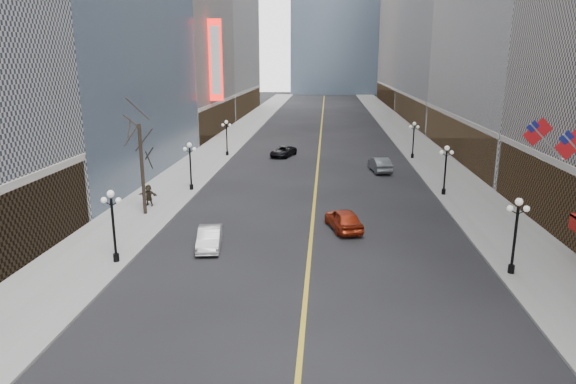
% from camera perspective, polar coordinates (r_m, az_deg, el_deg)
% --- Properties ---
extents(sidewalk_east, '(6.00, 230.00, 0.15)m').
position_cam_1_polar(sidewalk_east, '(70.86, 14.89, 4.21)').
color(sidewalk_east, gray).
rests_on(sidewalk_east, ground).
extents(sidewalk_west, '(6.00, 230.00, 0.15)m').
position_cam_1_polar(sidewalk_west, '(71.23, -7.90, 4.61)').
color(sidewalk_west, gray).
rests_on(sidewalk_west, ground).
extents(lane_line, '(0.25, 200.00, 0.02)m').
position_cam_1_polar(lane_line, '(79.53, 3.59, 5.71)').
color(lane_line, gold).
rests_on(lane_line, ground).
extents(streetlamp_east_1, '(1.26, 0.44, 4.52)m').
position_cam_1_polar(streetlamp_east_1, '(31.96, 24.00, -3.67)').
color(streetlamp_east_1, black).
rests_on(streetlamp_east_1, sidewalk_east).
extents(streetlamp_east_2, '(1.26, 0.44, 4.52)m').
position_cam_1_polar(streetlamp_east_2, '(48.73, 17.12, 2.90)').
color(streetlamp_east_2, black).
rests_on(streetlamp_east_2, sidewalk_east).
extents(streetlamp_east_3, '(1.26, 0.44, 4.52)m').
position_cam_1_polar(streetlamp_east_3, '(66.15, 13.78, 6.05)').
color(streetlamp_east_3, black).
rests_on(streetlamp_east_3, sidewalk_east).
extents(streetlamp_west_1, '(1.26, 0.44, 4.52)m').
position_cam_1_polar(streetlamp_west_1, '(32.64, -18.89, -2.82)').
color(streetlamp_west_1, black).
rests_on(streetlamp_west_1, sidewalk_west).
extents(streetlamp_west_2, '(1.26, 0.44, 4.52)m').
position_cam_1_polar(streetlamp_west_2, '(49.18, -10.81, 3.39)').
color(streetlamp_west_2, black).
rests_on(streetlamp_west_2, sidewalk_west).
extents(streetlamp_west_3, '(1.26, 0.44, 4.52)m').
position_cam_1_polar(streetlamp_west_3, '(66.48, -6.84, 6.41)').
color(streetlamp_west_3, black).
rests_on(streetlamp_west_3, sidewalk_west).
extents(flag_4, '(2.87, 0.12, 2.87)m').
position_cam_1_polar(flag_4, '(34.15, 29.23, 4.42)').
color(flag_4, '#B2B2B7').
rests_on(flag_4, ground).
extents(flag_5, '(2.87, 0.12, 2.87)m').
position_cam_1_polar(flag_5, '(38.69, 26.21, 5.77)').
color(flag_5, '#B2B2B7').
rests_on(flag_5, ground).
extents(theatre_marquee, '(2.00, 0.55, 12.00)m').
position_cam_1_polar(theatre_marquee, '(80.36, -8.03, 14.27)').
color(theatre_marquee, red).
rests_on(theatre_marquee, ground).
extents(tree_west_far, '(3.60, 3.60, 7.92)m').
position_cam_1_polar(tree_west_far, '(41.62, -16.13, 5.74)').
color(tree_west_far, '#2D231C').
rests_on(tree_west_far, sidewalk_west).
extents(car_nb_mid, '(2.04, 4.36, 1.38)m').
position_cam_1_polar(car_nb_mid, '(34.58, -8.72, -5.07)').
color(car_nb_mid, '#BBBBBE').
rests_on(car_nb_mid, ground).
extents(car_nb_far, '(3.57, 5.19, 1.32)m').
position_cam_1_polar(car_nb_far, '(66.26, -0.53, 4.52)').
color(car_nb_far, black).
rests_on(car_nb_far, ground).
extents(car_sb_mid, '(3.10, 5.04, 1.60)m').
position_cam_1_polar(car_sb_mid, '(37.95, 6.19, -3.02)').
color(car_sb_mid, '#992810').
rests_on(car_sb_mid, ground).
extents(car_sb_far, '(2.39, 5.13, 1.63)m').
position_cam_1_polar(car_sb_far, '(58.17, 10.16, 3.03)').
color(car_sb_far, '#565B5F').
rests_on(car_sb_far, ground).
extents(ped_west_far, '(1.75, 0.76, 1.83)m').
position_cam_1_polar(ped_west_far, '(44.87, -15.22, -0.35)').
color(ped_west_far, black).
rests_on(ped_west_far, sidewalk_west).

